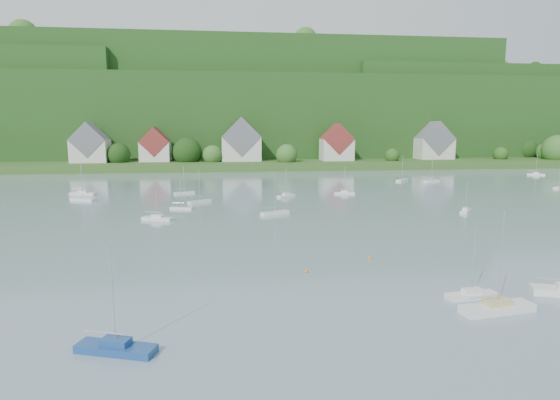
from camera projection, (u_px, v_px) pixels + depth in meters
name	position (u px, v px, depth m)	size (l,w,h in m)	color
far_shore_strip	(229.00, 162.00, 205.26)	(600.00, 60.00, 3.00)	#365520
forested_ridge	(228.00, 117.00, 269.24)	(620.00, 181.22, 69.89)	#184114
village_building_0	(90.00, 146.00, 184.74)	(14.00, 10.40, 16.00)	silver
village_building_1	(155.00, 147.00, 189.79)	(12.00, 9.36, 14.00)	silver
village_building_2	(241.00, 143.00, 192.72)	(16.00, 11.44, 18.00)	silver
village_building_3	(337.00, 145.00, 195.64)	(13.00, 10.40, 15.50)	silver
village_building_4	(434.00, 144.00, 204.87)	(15.00, 10.40, 16.50)	silver
near_sailboat_1	(116.00, 347.00, 35.19)	(6.39, 3.60, 8.32)	navy
near_sailboat_2	(497.00, 307.00, 42.90)	(7.28, 3.02, 9.53)	silver
near_sailboat_3	(472.00, 294.00, 46.40)	(5.43, 2.13, 7.14)	silver
mooring_buoy_2	(370.00, 259.00, 60.32)	(0.42, 0.42, 0.42)	orange
mooring_buoy_3	(306.00, 273.00, 54.63)	(0.45, 0.45, 0.45)	orange
far_sailboat_cluster	(229.00, 192.00, 120.09)	(206.49, 70.65, 8.71)	silver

